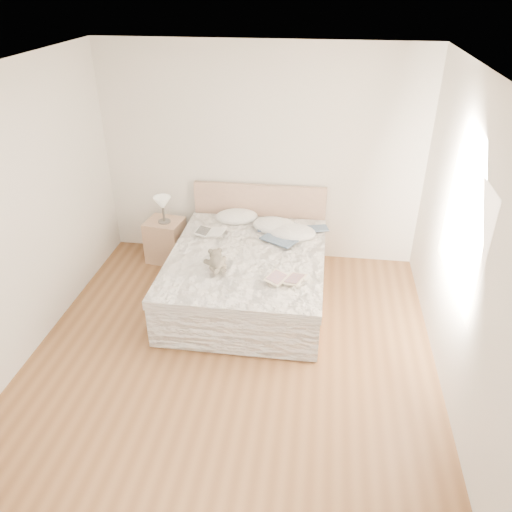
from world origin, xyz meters
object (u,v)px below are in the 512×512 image
photo_book (210,232)px  teddy_bear (217,268)px  childrens_book (285,279)px  bed (248,273)px  nightstand (166,240)px  table_lamp (163,204)px

photo_book → teddy_bear: bearing=-66.6°
childrens_book → teddy_bear: bearing=-163.3°
bed → nightstand: bed is taller
nightstand → photo_book: (0.69, -0.36, 0.35)m
table_lamp → nightstand: bearing=120.2°
nightstand → childrens_book: childrens_book is taller
bed → nightstand: 1.39m
photo_book → teddy_bear: teddy_bear is taller
photo_book → childrens_book: photo_book is taller
photo_book → table_lamp: bearing=160.3°
bed → table_lamp: size_ratio=6.21×
bed → nightstand: (-1.20, 0.69, -0.03)m
nightstand → childrens_book: 2.13m
photo_book → teddy_bear: size_ratio=1.17×
nightstand → table_lamp: 0.53m
bed → photo_book: 0.69m
teddy_bear → table_lamp: bearing=104.6°
nightstand → teddy_bear: (0.95, -1.18, 0.37)m
nightstand → table_lamp: size_ratio=1.62×
childrens_book → teddy_bear: size_ratio=1.21×
childrens_book → photo_book: bearing=160.8°
childrens_book → nightstand: bearing=166.5°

